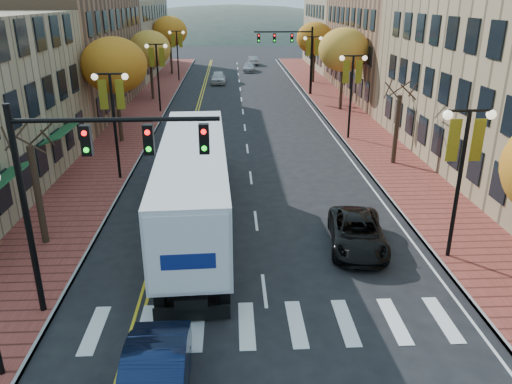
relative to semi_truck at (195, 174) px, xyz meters
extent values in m
plane|color=black|center=(2.76, -9.88, -2.40)|extent=(200.00, 200.00, 0.00)
cube|color=brown|center=(-6.24, 22.62, -2.32)|extent=(4.00, 85.00, 0.15)
cube|color=brown|center=(11.76, 22.62, -2.32)|extent=(4.00, 85.00, 0.15)
cube|color=brown|center=(-14.24, 26.12, 3.10)|extent=(12.00, 24.00, 11.00)
cube|color=#9E8966|center=(-14.24, 51.12, 2.35)|extent=(12.00, 26.00, 9.50)
cube|color=brown|center=(21.26, 32.12, 2.60)|extent=(15.00, 24.00, 10.00)
cube|color=#9E8966|center=(21.26, 54.12, 3.10)|extent=(15.00, 20.00, 11.00)
cylinder|color=#382619|center=(-6.24, -1.88, -0.15)|extent=(0.28, 0.28, 4.20)
cylinder|color=#382619|center=(-6.24, 14.12, 0.20)|extent=(0.28, 0.28, 4.90)
ellipsoid|color=orange|center=(-6.24, 14.12, 3.06)|extent=(4.48, 4.48, 3.81)
cylinder|color=#382619|center=(-6.24, 30.12, 0.03)|extent=(0.28, 0.28, 4.55)
ellipsoid|color=gold|center=(-6.24, 30.12, 2.67)|extent=(4.16, 4.16, 3.54)
cylinder|color=#382619|center=(-6.24, 48.12, 0.27)|extent=(0.28, 0.28, 5.04)
ellipsoid|color=orange|center=(-6.24, 48.12, 3.22)|extent=(4.61, 4.61, 3.92)
cylinder|color=#382619|center=(11.76, 8.12, -0.15)|extent=(0.28, 0.28, 4.20)
cylinder|color=#382619|center=(11.76, 24.12, 0.20)|extent=(0.28, 0.28, 4.90)
ellipsoid|color=gold|center=(11.76, 24.12, 3.06)|extent=(4.48, 4.48, 3.81)
cylinder|color=#382619|center=(11.76, 40.12, 0.13)|extent=(0.28, 0.28, 4.76)
ellipsoid|color=orange|center=(11.76, 40.12, 2.91)|extent=(4.35, 4.35, 3.70)
cylinder|color=black|center=(-4.74, 6.12, 0.60)|extent=(0.16, 0.16, 6.00)
cylinder|color=black|center=(-4.74, 6.12, 3.60)|extent=(1.60, 0.10, 0.10)
sphere|color=#FFF2CC|center=(-5.54, 6.12, 3.45)|extent=(0.36, 0.36, 0.36)
sphere|color=#FFF2CC|center=(-3.94, 6.12, 3.45)|extent=(0.36, 0.36, 0.36)
cube|color=gold|center=(-5.19, 6.12, 2.50)|extent=(0.45, 0.03, 1.60)
cube|color=gold|center=(-4.29, 6.12, 2.50)|extent=(0.45, 0.03, 1.60)
cylinder|color=black|center=(-4.74, 24.12, 0.60)|extent=(0.16, 0.16, 6.00)
cylinder|color=black|center=(-4.74, 24.12, 3.60)|extent=(1.60, 0.10, 0.10)
sphere|color=#FFF2CC|center=(-5.54, 24.12, 3.45)|extent=(0.36, 0.36, 0.36)
sphere|color=#FFF2CC|center=(-3.94, 24.12, 3.45)|extent=(0.36, 0.36, 0.36)
cube|color=gold|center=(-5.19, 24.12, 2.50)|extent=(0.45, 0.03, 1.60)
cube|color=gold|center=(-4.29, 24.12, 2.50)|extent=(0.45, 0.03, 1.60)
cylinder|color=black|center=(-4.74, 42.12, 0.60)|extent=(0.16, 0.16, 6.00)
cylinder|color=black|center=(-4.74, 42.12, 3.60)|extent=(1.60, 0.10, 0.10)
sphere|color=#FFF2CC|center=(-5.54, 42.12, 3.45)|extent=(0.36, 0.36, 0.36)
sphere|color=#FFF2CC|center=(-3.94, 42.12, 3.45)|extent=(0.36, 0.36, 0.36)
cube|color=gold|center=(-5.19, 42.12, 2.50)|extent=(0.45, 0.03, 1.60)
cube|color=gold|center=(-4.29, 42.12, 2.50)|extent=(0.45, 0.03, 1.60)
cylinder|color=black|center=(10.26, -3.88, 0.60)|extent=(0.16, 0.16, 6.00)
cylinder|color=black|center=(10.26, -3.88, 3.60)|extent=(1.60, 0.10, 0.10)
sphere|color=#FFF2CC|center=(9.46, -3.88, 3.45)|extent=(0.36, 0.36, 0.36)
sphere|color=#FFF2CC|center=(11.06, -3.88, 3.45)|extent=(0.36, 0.36, 0.36)
cube|color=gold|center=(9.81, -3.88, 2.50)|extent=(0.45, 0.03, 1.60)
cube|color=gold|center=(10.71, -3.88, 2.50)|extent=(0.45, 0.03, 1.60)
cylinder|color=black|center=(10.26, 14.12, 0.60)|extent=(0.16, 0.16, 6.00)
cylinder|color=black|center=(10.26, 14.12, 3.60)|extent=(1.60, 0.10, 0.10)
sphere|color=#FFF2CC|center=(9.46, 14.12, 3.45)|extent=(0.36, 0.36, 0.36)
sphere|color=#FFF2CC|center=(11.06, 14.12, 3.45)|extent=(0.36, 0.36, 0.36)
cube|color=gold|center=(9.81, 14.12, 2.50)|extent=(0.45, 0.03, 1.60)
cube|color=gold|center=(10.71, 14.12, 2.50)|extent=(0.45, 0.03, 1.60)
cylinder|color=black|center=(10.26, 32.12, 0.60)|extent=(0.16, 0.16, 6.00)
cylinder|color=black|center=(10.26, 32.12, 3.60)|extent=(1.60, 0.10, 0.10)
sphere|color=#FFF2CC|center=(9.46, 32.12, 3.45)|extent=(0.36, 0.36, 0.36)
sphere|color=#FFF2CC|center=(11.06, 32.12, 3.45)|extent=(0.36, 0.36, 0.36)
cube|color=gold|center=(9.81, 32.12, 2.50)|extent=(0.45, 0.03, 1.60)
cube|color=gold|center=(10.71, 32.12, 2.50)|extent=(0.45, 0.03, 1.60)
cylinder|color=black|center=(-4.64, -6.88, 1.10)|extent=(0.20, 0.20, 7.00)
cylinder|color=black|center=(-1.64, -6.88, 4.10)|extent=(6.00, 0.14, 0.14)
cube|color=black|center=(-2.54, -6.88, 3.50)|extent=(0.30, 0.25, 0.90)
sphere|color=#FF0C0C|center=(-2.54, -7.02, 3.75)|extent=(0.16, 0.16, 0.16)
cube|color=black|center=(-0.74, -6.88, 3.50)|extent=(0.30, 0.25, 0.90)
sphere|color=#FF0C0C|center=(-0.74, -7.02, 3.75)|extent=(0.16, 0.16, 0.16)
cube|color=black|center=(0.88, -6.88, 3.50)|extent=(0.30, 0.25, 0.90)
sphere|color=#FF0C0C|center=(0.88, -7.02, 3.75)|extent=(0.16, 0.16, 0.16)
cylinder|color=black|center=(10.16, 32.12, 1.10)|extent=(0.20, 0.20, 7.00)
cylinder|color=black|center=(7.16, 32.12, 4.10)|extent=(6.00, 0.14, 0.14)
cube|color=black|center=(8.06, 32.12, 3.50)|extent=(0.30, 0.25, 0.90)
sphere|color=#FF0C0C|center=(8.06, 31.98, 3.75)|extent=(0.16, 0.16, 0.16)
cube|color=black|center=(6.26, 32.12, 3.50)|extent=(0.30, 0.25, 0.90)
sphere|color=#FF0C0C|center=(6.26, 31.98, 3.75)|extent=(0.16, 0.16, 0.16)
cube|color=black|center=(4.64, 32.12, 3.50)|extent=(0.30, 0.25, 0.90)
sphere|color=#FF0C0C|center=(4.64, 31.98, 3.75)|extent=(0.16, 0.16, 0.16)
cube|color=black|center=(0.05, -1.31, -1.53)|extent=(1.58, 13.37, 0.36)
cube|color=silver|center=(0.05, -1.31, 0.27)|extent=(3.22, 13.44, 2.87)
cube|color=black|center=(-0.29, 6.89, -0.71)|extent=(2.69, 3.18, 2.57)
cylinder|color=black|center=(-0.80, -6.69, -1.89)|extent=(0.40, 1.04, 1.03)
cylinder|color=black|center=(1.35, -6.60, -1.89)|extent=(0.40, 1.04, 1.03)
cylinder|color=black|center=(-0.85, -5.46, -1.89)|extent=(0.40, 1.04, 1.03)
cylinder|color=black|center=(1.30, -5.37, -1.89)|extent=(0.40, 1.04, 1.03)
cylinder|color=black|center=(-1.31, 5.61, -1.89)|extent=(0.40, 1.04, 1.03)
cylinder|color=black|center=(0.84, 5.70, -1.89)|extent=(0.40, 1.04, 1.03)
cylinder|color=black|center=(-1.40, 7.87, -1.89)|extent=(0.40, 1.04, 1.03)
cylinder|color=black|center=(0.75, 7.96, -1.89)|extent=(0.40, 1.04, 1.03)
imported|color=black|center=(6.83, -2.75, -1.73)|extent=(2.80, 5.03, 1.33)
imported|color=silver|center=(0.18, 40.30, -1.67)|extent=(1.74, 4.30, 1.46)
imported|color=#9A9BA2|center=(4.31, 50.72, -1.80)|extent=(1.96, 4.22, 1.19)
imported|color=#96969C|center=(5.20, 58.22, -1.76)|extent=(1.61, 3.97, 1.28)
camera|label=1|loc=(1.69, -21.17, 7.38)|focal=35.00mm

